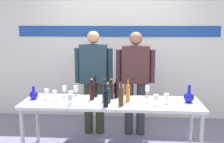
% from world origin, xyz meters
% --- Properties ---
extents(back_wall, '(5.39, 0.11, 3.00)m').
position_xyz_m(back_wall, '(0.00, 1.56, 1.50)').
color(back_wall, white).
rests_on(back_wall, ground).
extents(display_table, '(2.45, 0.68, 0.76)m').
position_xyz_m(display_table, '(0.00, 0.00, 0.70)').
color(display_table, silver).
rests_on(display_table, ground).
extents(decanter_blue_left, '(0.12, 0.12, 0.19)m').
position_xyz_m(decanter_blue_left, '(-1.10, 0.03, 0.83)').
color(decanter_blue_left, '#1617B3').
rests_on(decanter_blue_left, display_table).
extents(decanter_blue_right, '(0.14, 0.14, 0.24)m').
position_xyz_m(decanter_blue_right, '(1.05, 0.03, 0.84)').
color(decanter_blue_right, '#1619C0').
rests_on(decanter_blue_right, display_table).
extents(presenter_left, '(0.62, 0.22, 1.70)m').
position_xyz_m(presenter_left, '(-0.34, 0.69, 0.97)').
color(presenter_left, '#303724').
rests_on(presenter_left, ground).
extents(presenter_right, '(0.62, 0.22, 1.69)m').
position_xyz_m(presenter_right, '(0.34, 0.69, 0.97)').
color(presenter_right, '#323740').
rests_on(presenter_right, ground).
extents(wine_bottle_0, '(0.07, 0.07, 0.32)m').
position_xyz_m(wine_bottle_0, '(0.14, -0.18, 0.90)').
color(wine_bottle_0, '#432A17').
rests_on(wine_bottle_0, display_table).
extents(wine_bottle_1, '(0.07, 0.07, 0.31)m').
position_xyz_m(wine_bottle_1, '(-0.09, 0.01, 0.90)').
color(wine_bottle_1, black).
rests_on(wine_bottle_1, display_table).
extents(wine_bottle_2, '(0.07, 0.07, 0.31)m').
position_xyz_m(wine_bottle_2, '(-0.25, 0.23, 0.89)').
color(wine_bottle_2, black).
rests_on(wine_bottle_2, display_table).
extents(wine_bottle_3, '(0.07, 0.07, 0.30)m').
position_xyz_m(wine_bottle_3, '(-0.28, 0.07, 0.89)').
color(wine_bottle_3, black).
rests_on(wine_bottle_3, display_table).
extents(wine_bottle_4, '(0.07, 0.07, 0.29)m').
position_xyz_m(wine_bottle_4, '(-0.01, 0.15, 0.88)').
color(wine_bottle_4, black).
rests_on(wine_bottle_4, display_table).
extents(wine_bottle_5, '(0.07, 0.07, 0.28)m').
position_xyz_m(wine_bottle_5, '(-0.04, -0.08, 0.88)').
color(wine_bottle_5, '#153127').
rests_on(wine_bottle_5, display_table).
extents(wine_bottle_6, '(0.07, 0.07, 0.31)m').
position_xyz_m(wine_bottle_6, '(-0.05, -0.24, 0.89)').
color(wine_bottle_6, black).
rests_on(wine_bottle_6, display_table).
extents(wine_bottle_7, '(0.07, 0.07, 0.30)m').
position_xyz_m(wine_bottle_7, '(0.06, 0.21, 0.89)').
color(wine_bottle_7, black).
rests_on(wine_bottle_7, display_table).
extents(wine_bottle_8, '(0.06, 0.06, 0.33)m').
position_xyz_m(wine_bottle_8, '(0.23, 0.02, 0.90)').
color(wine_bottle_8, orange).
rests_on(wine_bottle_8, display_table).
extents(wine_glass_left_0, '(0.07, 0.07, 0.15)m').
position_xyz_m(wine_glass_left_0, '(-0.92, 0.05, 0.86)').
color(wine_glass_left_0, white).
rests_on(wine_glass_left_0, display_table).
extents(wine_glass_left_1, '(0.06, 0.06, 0.15)m').
position_xyz_m(wine_glass_left_1, '(-0.78, -0.03, 0.87)').
color(wine_glass_left_1, white).
rests_on(wine_glass_left_1, display_table).
extents(wine_glass_left_2, '(0.07, 0.07, 0.16)m').
position_xyz_m(wine_glass_left_2, '(-0.52, -0.24, 0.87)').
color(wine_glass_left_2, white).
rests_on(wine_glass_left_2, display_table).
extents(wine_glass_left_3, '(0.07, 0.07, 0.15)m').
position_xyz_m(wine_glass_left_3, '(-0.54, 0.27, 0.87)').
color(wine_glass_left_3, white).
rests_on(wine_glass_left_3, display_table).
extents(wine_glass_left_4, '(0.06, 0.06, 0.16)m').
position_xyz_m(wine_glass_left_4, '(-0.71, 0.22, 0.87)').
color(wine_glass_left_4, white).
rests_on(wine_glass_left_4, display_table).
extents(wine_glass_left_5, '(0.07, 0.07, 0.17)m').
position_xyz_m(wine_glass_left_5, '(-0.53, -0.12, 0.88)').
color(wine_glass_left_5, white).
rests_on(wine_glass_left_5, display_table).
extents(wine_glass_right_0, '(0.07, 0.07, 0.16)m').
position_xyz_m(wine_glass_right_0, '(0.51, 0.29, 0.88)').
color(wine_glass_right_0, white).
rests_on(wine_glass_right_0, display_table).
extents(wine_glass_right_1, '(0.07, 0.07, 0.14)m').
position_xyz_m(wine_glass_right_1, '(0.74, -0.04, 0.86)').
color(wine_glass_right_1, white).
rests_on(wine_glass_right_1, display_table).
extents(wine_glass_right_2, '(0.07, 0.07, 0.14)m').
position_xyz_m(wine_glass_right_2, '(0.60, -0.13, 0.86)').
color(wine_glass_right_2, white).
rests_on(wine_glass_right_2, display_table).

